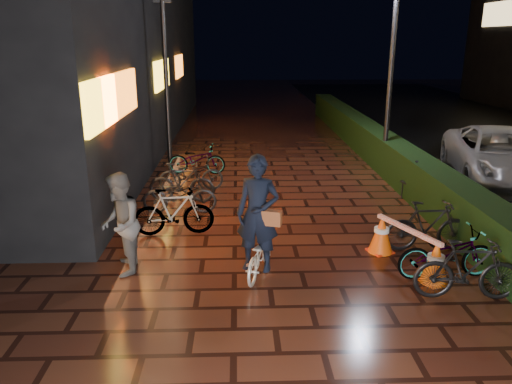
{
  "coord_description": "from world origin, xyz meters",
  "views": [
    {
      "loc": [
        -1.03,
        -7.48,
        3.71
      ],
      "look_at": [
        -0.72,
        0.97,
        1.1
      ],
      "focal_mm": 35.0,
      "sensor_mm": 36.0,
      "label": 1
    }
  ],
  "objects_px": {
    "van": "(502,156)",
    "traffic_barrier": "(407,247)",
    "bystander_person": "(120,224)",
    "cart_assembly": "(416,178)",
    "cyclist": "(259,232)"
  },
  "relations": [
    {
      "from": "bystander_person",
      "to": "cart_assembly",
      "type": "height_order",
      "value": "bystander_person"
    },
    {
      "from": "van",
      "to": "traffic_barrier",
      "type": "xyz_separation_m",
      "value": [
        -4.17,
        -4.99,
        -0.37
      ]
    },
    {
      "from": "traffic_barrier",
      "to": "cyclist",
      "type": "bearing_deg",
      "value": -174.64
    },
    {
      "from": "bystander_person",
      "to": "van",
      "type": "distance_m",
      "value": 10.24
    },
    {
      "from": "bystander_person",
      "to": "cart_assembly",
      "type": "bearing_deg",
      "value": 112.85
    },
    {
      "from": "traffic_barrier",
      "to": "cart_assembly",
      "type": "bearing_deg",
      "value": 68.98
    },
    {
      "from": "van",
      "to": "cart_assembly",
      "type": "height_order",
      "value": "van"
    },
    {
      "from": "traffic_barrier",
      "to": "cart_assembly",
      "type": "distance_m",
      "value": 3.91
    },
    {
      "from": "van",
      "to": "traffic_barrier",
      "type": "bearing_deg",
      "value": -117.14
    },
    {
      "from": "bystander_person",
      "to": "cyclist",
      "type": "height_order",
      "value": "cyclist"
    },
    {
      "from": "cyclist",
      "to": "cart_assembly",
      "type": "bearing_deg",
      "value": 44.8
    },
    {
      "from": "cart_assembly",
      "to": "van",
      "type": "bearing_deg",
      "value": 25.88
    },
    {
      "from": "bystander_person",
      "to": "cyclist",
      "type": "xyz_separation_m",
      "value": [
        2.23,
        -0.17,
        -0.1
      ]
    },
    {
      "from": "cyclist",
      "to": "van",
      "type": "bearing_deg",
      "value": 38.05
    },
    {
      "from": "bystander_person",
      "to": "traffic_barrier",
      "type": "xyz_separation_m",
      "value": [
        4.74,
        0.07,
        -0.5
      ]
    }
  ]
}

